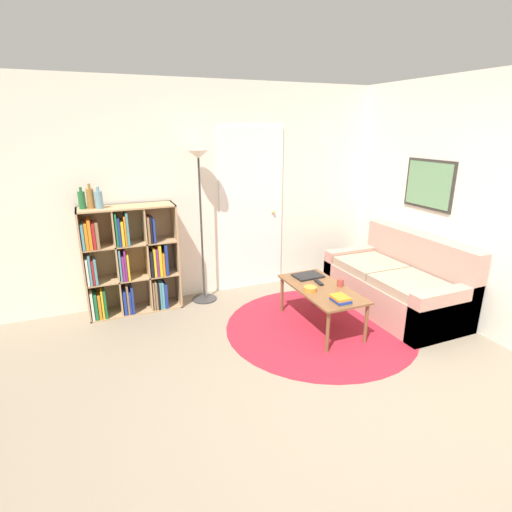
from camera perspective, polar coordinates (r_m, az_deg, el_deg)
ground_plane at (r=3.28m, az=13.70°, el=-21.92°), size 14.00×14.00×0.00m
wall_back at (r=5.08m, az=-3.99°, el=9.04°), size 7.02×0.11×2.60m
wall_right at (r=5.01m, az=24.50°, el=7.50°), size 0.08×5.76×2.60m
rug at (r=4.46m, az=9.10°, el=-9.99°), size 2.03×2.03×0.01m
bookshelf at (r=4.79m, az=-17.66°, el=-0.98°), size 1.04×0.34×1.25m
floor_lamp at (r=4.71m, az=-8.06°, el=9.75°), size 0.31×0.31×1.83m
couch at (r=5.03m, az=19.55°, el=-3.98°), size 0.84×1.68×0.88m
coffee_table at (r=4.32m, az=9.34°, el=-5.03°), size 0.53×1.06×0.45m
laptop at (r=4.59m, az=7.44°, el=-2.82°), size 0.33×0.24×0.02m
bowl at (r=4.19m, az=7.75°, el=-4.69°), size 0.14×0.14×0.05m
book_stack_on_table at (r=3.97m, az=11.98°, el=-6.12°), size 0.15×0.19×0.07m
cup at (r=4.36m, az=11.96°, el=-3.75°), size 0.07×0.07×0.08m
remote at (r=4.41m, az=8.95°, el=-3.75°), size 0.06×0.16×0.02m
bottle_left at (r=4.62m, az=-23.63°, el=7.37°), size 0.07×0.07×0.23m
bottle_middle at (r=4.61m, az=-22.57°, el=7.64°), size 0.07×0.07×0.26m
bottle_right at (r=4.57m, az=-21.53°, el=7.51°), size 0.08×0.08×0.23m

